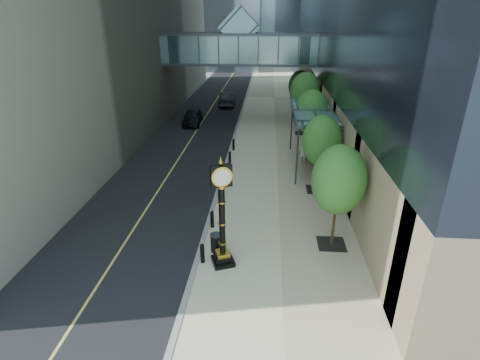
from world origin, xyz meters
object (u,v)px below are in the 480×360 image
at_px(pedestrian, 303,153).
at_px(car_near, 192,117).
at_px(car_far, 228,99).
at_px(street_clock, 222,222).
at_px(trash_bin, 216,243).

height_order(pedestrian, car_near, pedestrian).
distance_m(pedestrian, car_far, 21.75).
xyz_separation_m(street_clock, pedestrian, (4.69, 13.19, -1.34)).
bearing_deg(car_far, car_near, 72.25).
bearing_deg(car_near, car_far, 69.96).
height_order(car_near, car_far, car_far).
bearing_deg(car_far, trash_bin, 94.03).
xyz_separation_m(pedestrian, car_far, (-8.03, 20.21, -0.10)).
relative_size(pedestrian, car_near, 0.40).
xyz_separation_m(trash_bin, pedestrian, (5.15, 12.24, 0.46)).
distance_m(trash_bin, car_far, 32.58).
relative_size(pedestrian, car_far, 0.35).
bearing_deg(pedestrian, street_clock, 85.68).
bearing_deg(trash_bin, street_clock, -64.39).
bearing_deg(car_near, street_clock, -79.10).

